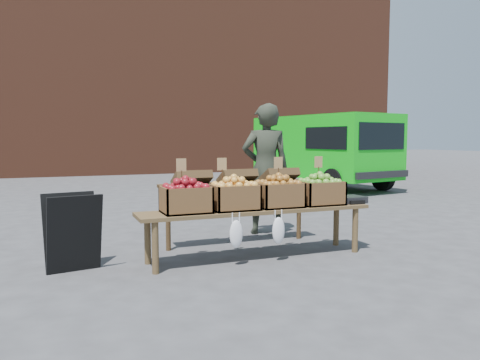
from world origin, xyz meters
name	(u,v)px	position (x,y,z in m)	size (l,w,h in m)	color
ground	(290,258)	(0.00, 0.00, 0.00)	(80.00, 80.00, 0.00)	#464649
brick_building	(114,47)	(0.00, 15.00, 5.00)	(24.00, 4.00, 10.00)	brown
delivery_van	(323,152)	(4.44, 6.41, 0.98)	(2.00, 4.37, 1.96)	#08C513
vendor	(266,169)	(0.33, 1.37, 0.92)	(0.67, 0.44, 1.84)	#292E23
chalkboard_sign	(73,232)	(-2.31, 0.37, 0.41)	(0.53, 0.30, 0.81)	black
back_table	(237,204)	(-0.30, 0.87, 0.52)	(2.10, 0.44, 1.04)	#402D18
display_bench	(257,233)	(-0.35, 0.15, 0.28)	(2.70, 0.56, 0.57)	brown
crate_golden_apples	(186,200)	(-1.17, 0.15, 0.71)	(0.50, 0.40, 0.28)	#6B020D
crate_russet_pears	(234,197)	(-0.62, 0.15, 0.71)	(0.50, 0.40, 0.28)	gold
crate_red_apples	(278,195)	(-0.07, 0.15, 0.71)	(0.50, 0.40, 0.28)	#AD7B2A
crate_green_apples	(320,193)	(0.48, 0.15, 0.71)	(0.50, 0.40, 0.28)	#599831
weighing_scale	(349,199)	(0.90, 0.15, 0.61)	(0.34, 0.30, 0.08)	black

